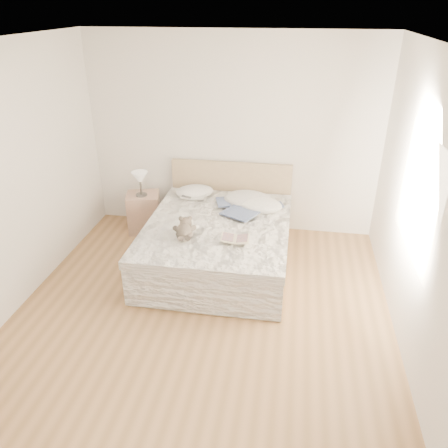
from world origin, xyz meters
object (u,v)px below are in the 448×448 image
(photo_book, at_px, (194,196))
(childrens_book, at_px, (235,239))
(table_lamp, at_px, (140,179))
(teddy_bear, at_px, (184,235))
(bed, at_px, (219,240))
(nightstand, at_px, (144,212))

(photo_book, distance_m, childrens_book, 1.30)
(table_lamp, bearing_deg, photo_book, -4.92)
(childrens_book, height_order, teddy_bear, teddy_bear)
(childrens_book, bearing_deg, bed, 115.68)
(childrens_book, bearing_deg, nightstand, 138.57)
(bed, height_order, teddy_bear, bed)
(table_lamp, bearing_deg, nightstand, 92.70)
(table_lamp, distance_m, photo_book, 0.79)
(table_lamp, relative_size, childrens_book, 1.06)
(bed, xyz_separation_m, nightstand, (-1.22, 0.68, -0.03))
(nightstand, bearing_deg, teddy_bear, -53.18)
(nightstand, bearing_deg, childrens_book, -38.41)
(nightstand, xyz_separation_m, childrens_book, (1.49, -1.18, 0.35))
(nightstand, distance_m, table_lamp, 0.53)
(childrens_book, bearing_deg, photo_book, 120.80)
(nightstand, height_order, childrens_book, childrens_book)
(nightstand, relative_size, childrens_book, 1.71)
(table_lamp, bearing_deg, teddy_bear, -52.36)
(bed, relative_size, table_lamp, 6.14)
(table_lamp, height_order, photo_book, table_lamp)
(photo_book, relative_size, childrens_book, 1.04)
(teddy_bear, bearing_deg, nightstand, 113.53)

